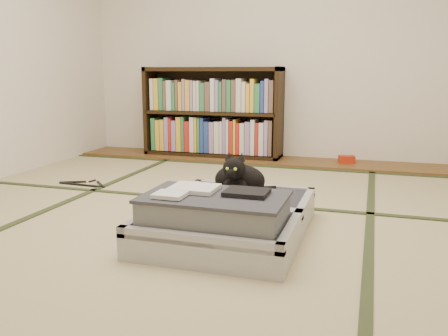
% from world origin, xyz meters
% --- Properties ---
extents(floor, '(4.50, 4.50, 0.00)m').
position_xyz_m(floor, '(0.00, 0.00, 0.00)').
color(floor, tan).
rests_on(floor, ground).
extents(wood_strip, '(4.00, 0.50, 0.02)m').
position_xyz_m(wood_strip, '(0.00, 2.00, 0.01)').
color(wood_strip, brown).
rests_on(wood_strip, ground).
extents(red_item, '(0.17, 0.12, 0.07)m').
position_xyz_m(red_item, '(0.76, 2.03, 0.06)').
color(red_item, '#AC240D').
rests_on(red_item, wood_strip).
extents(tatami_borders, '(4.00, 4.50, 0.01)m').
position_xyz_m(tatami_borders, '(0.00, 0.49, 0.00)').
color(tatami_borders, '#2D381E').
rests_on(tatami_borders, ground).
extents(bookcase, '(1.44, 0.33, 0.93)m').
position_xyz_m(bookcase, '(-0.62, 2.07, 0.45)').
color(bookcase, black).
rests_on(bookcase, wood_strip).
extents(suitcase, '(0.79, 1.06, 0.31)m').
position_xyz_m(suitcase, '(0.26, -0.27, 0.11)').
color(suitcase, '#ABACB0').
rests_on(suitcase, floor).
extents(cat, '(0.35, 0.35, 0.28)m').
position_xyz_m(cat, '(0.25, 0.02, 0.26)').
color(cat, black).
rests_on(cat, suitcase).
extents(cable_coil, '(0.11, 0.11, 0.03)m').
position_xyz_m(cable_coil, '(0.43, 0.05, 0.16)').
color(cable_coil, white).
rests_on(cable_coil, suitcase).
extents(hanger, '(0.44, 0.21, 0.01)m').
position_xyz_m(hanger, '(-1.18, 0.55, 0.01)').
color(hanger, black).
rests_on(hanger, floor).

